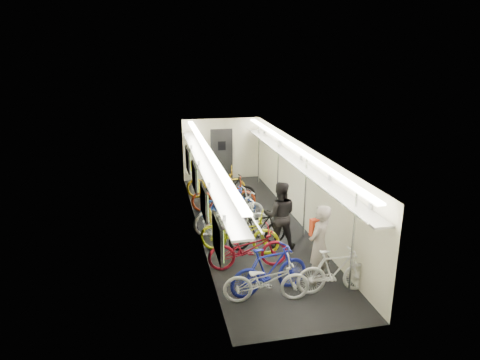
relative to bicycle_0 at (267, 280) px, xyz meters
name	(u,v)px	position (x,y,z in m)	size (l,w,h in m)	color
train_car_shell	(233,166)	(0.19, 4.46, 1.19)	(10.00, 10.00, 10.00)	black
bicycle_0	(267,280)	(0.00, 0.00, 0.00)	(0.62, 1.76, 0.93)	silver
bicycle_1	(270,270)	(0.14, 0.28, 0.07)	(0.50, 1.78, 1.07)	navy
bicycle_2	(248,248)	(-0.05, 1.43, 0.03)	(0.66, 1.90, 1.00)	maroon
bicycle_3	(258,230)	(0.44, 2.43, 0.03)	(0.46, 1.64, 0.99)	black
bicycle_4	(239,232)	(-0.09, 2.27, 0.07)	(0.71, 2.04, 1.07)	#BDC812
bicycle_5	(238,219)	(0.05, 3.14, 0.08)	(0.51, 1.81, 1.09)	white
bicycle_6	(230,212)	(-0.08, 3.62, 0.11)	(0.76, 2.19, 1.15)	silver
bicycle_7	(228,203)	(0.04, 4.47, 0.05)	(0.48, 1.71, 1.03)	#1A379F
bicycle_8	(224,195)	(0.01, 5.17, 0.07)	(0.71, 2.04, 1.07)	#982B10
bicycle_9	(228,191)	(0.22, 5.53, 0.09)	(0.52, 1.84, 1.11)	black
bicycle_10	(216,183)	(-0.02, 6.52, 0.07)	(0.71, 2.04, 1.07)	gold
bicycle_11	(335,271)	(1.49, 0.01, 0.03)	(0.47, 1.65, 0.99)	white
passenger_near	(319,245)	(1.30, 0.48, 0.44)	(0.66, 0.43, 1.80)	gray
passenger_mid	(280,215)	(0.98, 2.35, 0.42)	(0.86, 0.67, 1.77)	black
backpack	(316,227)	(1.24, 0.57, 0.82)	(0.26, 0.14, 0.38)	#A52810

